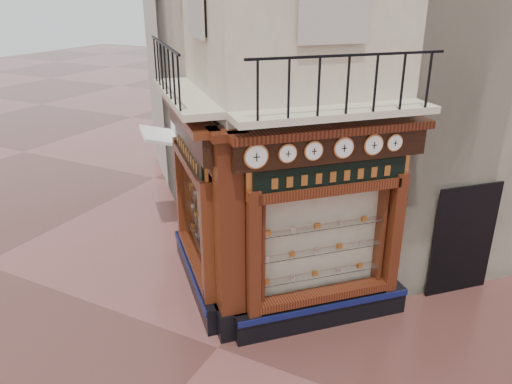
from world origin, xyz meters
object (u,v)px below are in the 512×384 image
Objects in this scene: clock_f at (394,143)px; clock_e at (373,145)px; signboard_right at (331,176)px; clock_a at (256,156)px; signboard_left at (190,152)px; corner_pilaster at (229,242)px; clock_b at (287,153)px; awning at (166,224)px; clock_d at (344,148)px; clock_c at (313,151)px.

clock_e is at bearing -180.00° from clock_f.
clock_e reaches higher than clock_f.
clock_f is at bearing -5.69° from signboard_right.
signboard_left is at bearing 107.20° from clock_a.
corner_pilaster is at bearing 171.51° from clock_f.
clock_f is at bearing -8.49° from corner_pilaster.
signboard_left is 0.97× the size of signboard_right.
clock_b is 6.73m from awning.
signboard_right is at bearing 171.02° from clock_e.
clock_d is at bearing 0.00° from clock_b.
clock_b is at bearing -25.66° from corner_pilaster.
corner_pilaster is 3.00m from clock_e.
corner_pilaster is at bearing 170.11° from clock_e.
corner_pilaster is 1.94m from clock_b.
clock_b is 0.15× the size of signboard_right.
signboard_left is at bearing 127.32° from clock_c.
corner_pilaster is 3.34m from clock_f.
clock_b is at bearing -180.00° from clock_d.
awning is 4.55m from signboard_left.
clock_f is at bearing 0.00° from clock_b.
clock_e is at bearing -8.98° from signboard_right.
clock_d is 0.17× the size of signboard_right.
corner_pilaster is at bearing -169.75° from signboard_left.
clock_a reaches higher than clock_b.
clock_b reaches higher than signboard_right.
clock_a is at bearing 180.00° from clock_c.
corner_pilaster is 12.96× the size of clock_f.
clock_c is 0.15× the size of signboard_right.
corner_pilaster reaches higher than signboard_right.
clock_e is 0.17× the size of signboard_right.
clock_c is 0.91× the size of clock_e.
clock_f is (0.69, 0.69, 0.00)m from clock_d.
signboard_left is at bearing 135.00° from signboard_right.
signboard_right is at bearing 7.31° from clock_b.
signboard_right is (0.53, 0.69, -0.52)m from clock_b.
clock_f is at bearing 0.00° from clock_d.
clock_f is 0.14× the size of signboard_right.
clock_a is 1.11× the size of clock_d.
clock_e is 3.56m from signboard_left.
awning is at bearing 108.51° from clock_c.
clock_a is (0.55, -0.05, 1.67)m from corner_pilaster.
clock_a reaches higher than clock_e.
clock_b is at bearing -165.84° from awning.
clock_e is 0.17× the size of signboard_left.
clock_d reaches higher than clock_e.
clock_f is (1.07, 1.07, 0.00)m from clock_c.
signboard_right is (0.21, 0.37, -0.52)m from clock_c.
corner_pilaster is at bearing 167.26° from clock_d.
clock_c is 0.55m from clock_d.
awning is (-5.98, 1.81, -3.62)m from clock_e.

